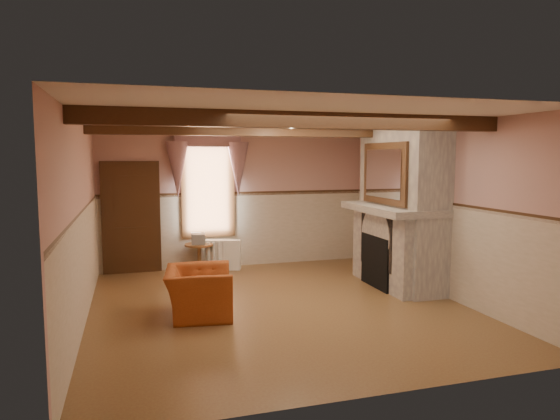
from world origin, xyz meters
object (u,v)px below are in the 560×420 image
object	(u,v)px
side_table	(199,257)
bowl	(387,202)
radiator	(223,255)
mantel_clock	(371,196)
armchair	(199,292)
oil_lamp	(379,195)

from	to	relation	value
side_table	bowl	bearing A→B (deg)	-31.41
side_table	radiator	size ratio (longest dim) A/B	0.81
mantel_clock	bowl	bearing A→B (deg)	-90.00
armchair	radiator	xyz separation A→B (m)	(0.85, 2.79, -0.04)
radiator	bowl	size ratio (longest dim) A/B	1.93
radiator	oil_lamp	bearing A→B (deg)	-12.42
mantel_clock	oil_lamp	xyz separation A→B (m)	(0.00, -0.29, 0.04)
armchair	mantel_clock	bearing A→B (deg)	-59.03
oil_lamp	side_table	bearing A→B (deg)	152.69
armchair	bowl	world-z (taller)	bowl
bowl	mantel_clock	world-z (taller)	mantel_clock
bowl	mantel_clock	size ratio (longest dim) A/B	1.51
oil_lamp	radiator	bearing A→B (deg)	148.63
radiator	mantel_clock	world-z (taller)	mantel_clock
radiator	mantel_clock	distance (m)	3.15
radiator	bowl	world-z (taller)	bowl
radiator	oil_lamp	size ratio (longest dim) A/B	2.50
armchair	oil_lamp	world-z (taller)	oil_lamp
mantel_clock	oil_lamp	distance (m)	0.30
bowl	side_table	bearing A→B (deg)	148.59
bowl	oil_lamp	world-z (taller)	oil_lamp
oil_lamp	mantel_clock	bearing A→B (deg)	90.00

